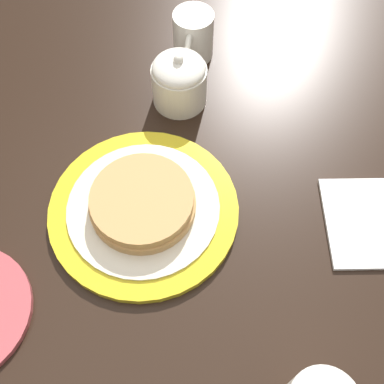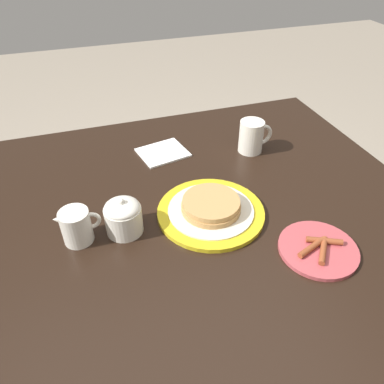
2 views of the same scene
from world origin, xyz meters
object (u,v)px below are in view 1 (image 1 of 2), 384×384
(creamer_pitcher, at_px, (193,34))
(napkin, at_px, (369,222))
(pancake_plate, at_px, (143,207))
(sugar_bowl, at_px, (179,80))

(creamer_pitcher, height_order, napkin, creamer_pitcher)
(napkin, bearing_deg, pancake_plate, -82.44)
(pancake_plate, relative_size, creamer_pitcher, 2.54)
(creamer_pitcher, distance_m, sugar_bowl, 0.11)
(creamer_pitcher, relative_size, napkin, 0.65)
(creamer_pitcher, relative_size, sugar_bowl, 1.10)
(pancake_plate, relative_size, sugar_bowl, 2.79)
(creamer_pitcher, bearing_deg, pancake_plate, -1.93)
(sugar_bowl, bearing_deg, napkin, 60.46)
(pancake_plate, height_order, sugar_bowl, sugar_bowl)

